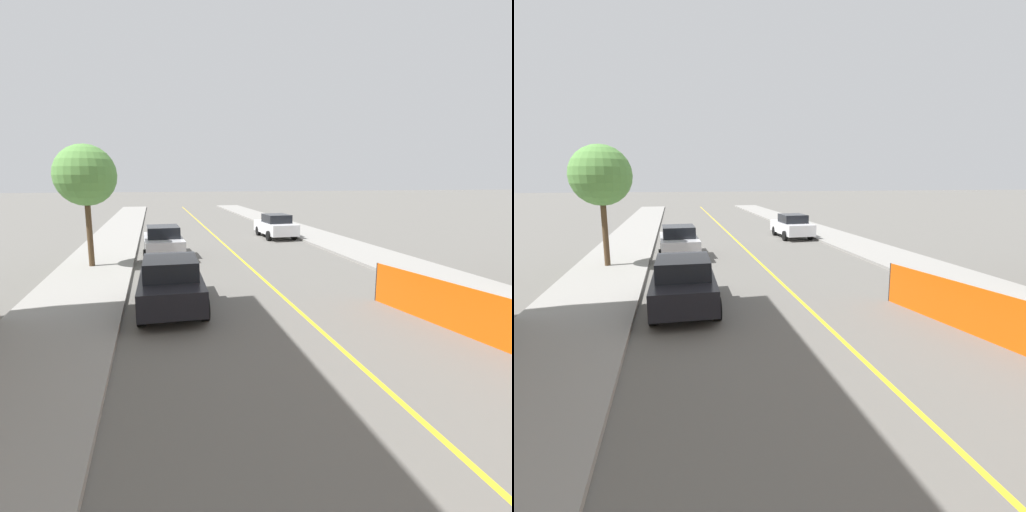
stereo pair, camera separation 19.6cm
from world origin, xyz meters
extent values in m
cube|color=gold|center=(0.00, 36.01, 0.00)|extent=(0.12, 72.01, 0.01)
cube|color=gray|center=(-6.62, 36.01, 0.07)|extent=(3.15, 72.01, 0.13)
cube|color=gray|center=(6.62, 36.01, 0.07)|extent=(3.15, 72.01, 0.13)
cube|color=#EF560C|center=(3.40, 20.24, 0.62)|extent=(1.28, 6.96, 1.24)
cylinder|color=#262626|center=(2.78, 23.72, 0.62)|extent=(0.05, 0.05, 1.24)
cube|color=black|center=(-3.65, 24.56, 0.68)|extent=(1.88, 4.33, 0.72)
cube|color=black|center=(-3.65, 24.34, 1.31)|extent=(1.57, 1.96, 0.55)
cylinder|color=black|center=(-4.50, 25.89, 0.32)|extent=(0.23, 0.64, 0.64)
cylinder|color=black|center=(-2.79, 25.89, 0.32)|extent=(0.23, 0.64, 0.64)
cylinder|color=black|center=(-4.50, 23.23, 0.32)|extent=(0.23, 0.64, 0.64)
cylinder|color=black|center=(-2.79, 23.23, 0.32)|extent=(0.23, 0.64, 0.64)
cube|color=#B7B7BC|center=(-3.65, 33.07, 0.68)|extent=(1.96, 4.37, 0.72)
cube|color=black|center=(-3.65, 32.85, 1.31)|extent=(1.60, 1.99, 0.55)
cylinder|color=black|center=(-4.51, 34.40, 0.32)|extent=(0.24, 0.65, 0.64)
cylinder|color=black|center=(-2.80, 34.40, 0.32)|extent=(0.24, 0.65, 0.64)
cylinder|color=black|center=(-4.51, 31.73, 0.32)|extent=(0.24, 0.65, 0.64)
cylinder|color=black|center=(-2.80, 31.73, 0.32)|extent=(0.24, 0.65, 0.64)
cube|color=silver|center=(3.87, 38.32, 0.68)|extent=(1.97, 4.37, 0.72)
cube|color=black|center=(3.87, 38.10, 1.31)|extent=(1.60, 1.99, 0.55)
cylinder|color=black|center=(3.02, 39.65, 0.32)|extent=(0.24, 0.65, 0.64)
cylinder|color=black|center=(4.73, 39.65, 0.32)|extent=(0.24, 0.65, 0.64)
cylinder|color=black|center=(3.02, 36.99, 0.32)|extent=(0.24, 0.65, 0.64)
cylinder|color=black|center=(4.73, 36.99, 0.32)|extent=(0.24, 0.65, 0.64)
cylinder|color=#4C3823|center=(-6.78, 31.00, 1.60)|extent=(0.24, 0.24, 2.93)
sphere|color=#568E42|center=(-6.78, 31.00, 4.03)|extent=(2.58, 2.58, 2.58)
camera|label=1|loc=(-4.04, 12.65, 3.83)|focal=28.00mm
camera|label=2|loc=(-3.85, 12.60, 3.83)|focal=28.00mm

